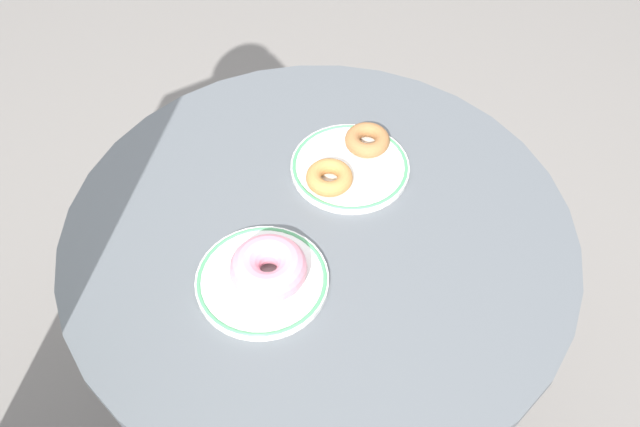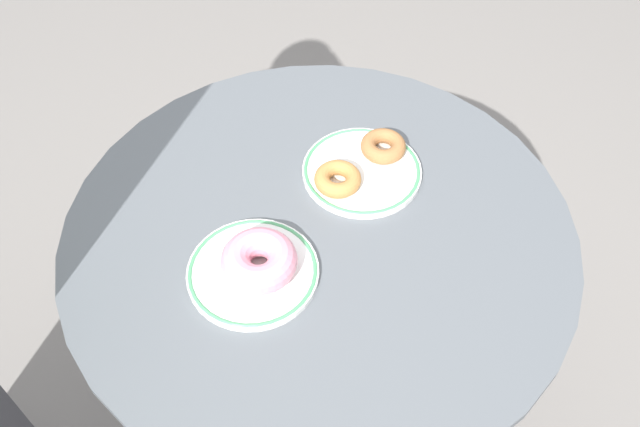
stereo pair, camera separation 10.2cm
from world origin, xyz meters
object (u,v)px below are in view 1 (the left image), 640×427
(plate_right, at_px, (350,167))
(donut_cinnamon, at_px, (367,140))
(plate_left, at_px, (261,279))
(donut_pink_frosted, at_px, (269,268))
(cafe_table, at_px, (319,299))
(donut_old_fashioned, at_px, (329,177))

(plate_right, distance_m, donut_cinnamon, 0.06)
(plate_left, relative_size, donut_pink_frosted, 1.75)
(donut_cinnamon, bearing_deg, plate_left, -172.32)
(plate_left, xyz_separation_m, donut_cinnamon, (0.31, 0.04, 0.02))
(plate_left, height_order, donut_pink_frosted, donut_pink_frosted)
(cafe_table, bearing_deg, donut_old_fashioned, 28.32)
(plate_left, height_order, plate_right, same)
(cafe_table, relative_size, donut_pink_frosted, 7.17)
(plate_right, height_order, donut_cinnamon, donut_cinnamon)
(plate_right, xyz_separation_m, donut_cinnamon, (0.05, 0.01, 0.02))
(donut_pink_frosted, bearing_deg, plate_left, 132.45)
(donut_pink_frosted, height_order, donut_cinnamon, donut_pink_frosted)
(cafe_table, distance_m, donut_old_fashioned, 0.24)
(plate_right, height_order, donut_pink_frosted, donut_pink_frosted)
(plate_right, bearing_deg, plate_left, -171.92)
(plate_right, distance_m, donut_pink_frosted, 0.25)
(cafe_table, distance_m, donut_cinnamon, 0.29)
(cafe_table, relative_size, donut_cinnamon, 10.54)
(donut_pink_frosted, bearing_deg, cafe_table, 3.11)
(cafe_table, height_order, donut_cinnamon, donut_cinnamon)
(plate_left, xyz_separation_m, donut_pink_frosted, (0.01, -0.01, 0.03))
(plate_left, distance_m, donut_cinnamon, 0.31)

